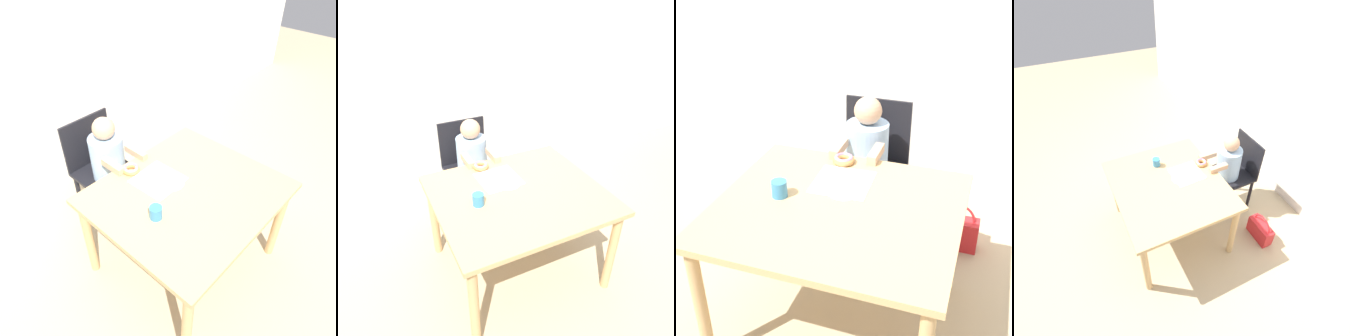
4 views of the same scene
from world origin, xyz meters
TOP-DOWN VIEW (x-y plane):
  - ground_plane at (0.00, 0.00)m, footprint 12.00×12.00m
  - wall_back at (0.00, 1.47)m, footprint 8.00×0.05m
  - dining_table at (0.00, 0.00)m, footprint 1.13×1.00m
  - chair at (-0.07, 0.84)m, footprint 0.42×0.41m
  - child_figure at (-0.07, 0.72)m, footprint 0.26×0.43m
  - donut at (-0.11, 0.41)m, footprint 0.12×0.12m
  - napkin at (-0.05, 0.21)m, footprint 0.30×0.30m
  - handbag at (0.50, 0.82)m, footprint 0.29×0.12m
  - cup at (-0.29, -0.01)m, footprint 0.08×0.08m
  - plate at (-0.01, 0.12)m, footprint 0.15×0.15m

SIDE VIEW (x-z plane):
  - ground_plane at x=0.00m, z-range 0.00..0.00m
  - handbag at x=0.50m, z-range -0.05..0.28m
  - chair at x=-0.07m, z-range 0.03..0.92m
  - child_figure at x=-0.07m, z-range 0.00..0.98m
  - dining_table at x=0.00m, z-range 0.27..0.99m
  - napkin at x=-0.05m, z-range 0.72..0.72m
  - plate at x=-0.01m, z-range 0.72..0.72m
  - donut at x=-0.11m, z-range 0.72..0.76m
  - cup at x=-0.29m, z-range 0.72..0.80m
  - wall_back at x=0.00m, z-range 0.00..2.50m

